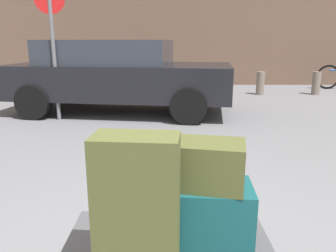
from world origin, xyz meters
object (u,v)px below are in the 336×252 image
at_px(duffel_bag_olive_topmost_pile, 199,164).
at_px(no_parking_sign, 53,38).
at_px(bollard_kerb_mid, 317,83).
at_px(parked_car, 118,74).
at_px(bollard_kerb_near, 261,83).
at_px(duffel_bag_teal_front_left, 198,215).
at_px(suitcase_olive_rear_right, 137,210).

height_order(duffel_bag_olive_topmost_pile, no_parking_sign, no_parking_sign).
distance_m(bollard_kerb_mid, no_parking_sign, 6.75).
height_order(duffel_bag_olive_topmost_pile, parked_car, parked_car).
relative_size(parked_car, no_parking_sign, 1.92).
bearing_deg(bollard_kerb_near, duffel_bag_teal_front_left, -107.58).
bearing_deg(duffel_bag_olive_topmost_pile, suitcase_olive_rear_right, -127.20).
distance_m(suitcase_olive_rear_right, parked_car, 5.39).
distance_m(suitcase_olive_rear_right, no_parking_sign, 5.03).
xyz_separation_m(duffel_bag_olive_topmost_pile, bollard_kerb_mid, (3.81, 7.30, -0.49)).
bearing_deg(bollard_kerb_mid, duffel_bag_olive_topmost_pile, -117.54).
relative_size(duffel_bag_teal_front_left, parked_car, 0.12).
bearing_deg(bollard_kerb_mid, parked_car, -155.73).
xyz_separation_m(duffel_bag_olive_topmost_pile, bollard_kerb_near, (2.31, 7.30, -0.49)).
bearing_deg(duffel_bag_teal_front_left, duffel_bag_olive_topmost_pile, 0.00).
xyz_separation_m(duffel_bag_olive_topmost_pile, no_parking_sign, (-2.15, 4.36, 0.65)).
bearing_deg(parked_car, suitcase_olive_rear_right, -80.76).
xyz_separation_m(parked_car, bollard_kerb_near, (3.47, 2.24, -0.45)).
distance_m(duffel_bag_olive_topmost_pile, bollard_kerb_near, 7.68).
relative_size(bollard_kerb_mid, no_parking_sign, 0.26).
relative_size(duffel_bag_teal_front_left, duffel_bag_olive_topmost_pile, 1.24).
xyz_separation_m(parked_car, bollard_kerb_mid, (4.97, 2.24, -0.45)).
relative_size(bollard_kerb_near, bollard_kerb_mid, 1.00).
relative_size(duffel_bag_teal_front_left, suitcase_olive_rear_right, 0.81).
distance_m(suitcase_olive_rear_right, bollard_kerb_near, 8.00).
bearing_deg(duffel_bag_teal_front_left, suitcase_olive_rear_right, -134.83).
distance_m(suitcase_olive_rear_right, duffel_bag_olive_topmost_pile, 0.41).
bearing_deg(bollard_kerb_near, duffel_bag_olive_topmost_pile, -107.58).
height_order(duffel_bag_teal_front_left, no_parking_sign, no_parking_sign).
bearing_deg(suitcase_olive_rear_right, duffel_bag_teal_front_left, 46.26).
distance_m(parked_car, bollard_kerb_near, 4.16).
distance_m(parked_car, no_parking_sign, 1.40).
height_order(suitcase_olive_rear_right, bollard_kerb_near, suitcase_olive_rear_right).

